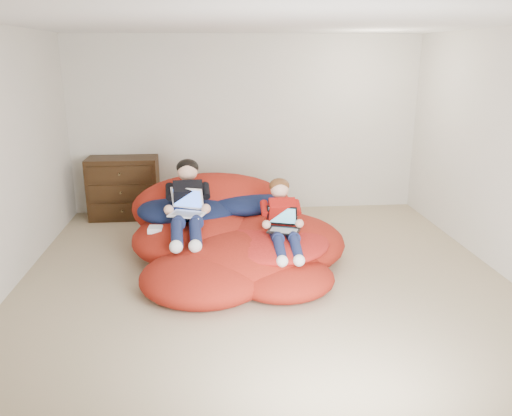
{
  "coord_description": "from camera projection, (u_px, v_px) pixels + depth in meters",
  "views": [
    {
      "loc": [
        -0.51,
        -4.67,
        2.21
      ],
      "look_at": [
        -0.06,
        0.24,
        0.7
      ],
      "focal_mm": 35.0,
      "sensor_mm": 36.0,
      "label": 1
    }
  ],
  "objects": [
    {
      "name": "room_shell",
      "position": [
        264.0,
        260.0,
        5.08
      ],
      "size": [
        5.1,
        5.1,
        2.77
      ],
      "color": "tan",
      "rests_on": "ground"
    },
    {
      "name": "dresser",
      "position": [
        124.0,
        188.0,
        7.0
      ],
      "size": [
        0.96,
        0.54,
        0.86
      ],
      "color": "black",
      "rests_on": "ground"
    },
    {
      "name": "beanbag_pile",
      "position": [
        231.0,
        237.0,
        5.57
      ],
      "size": [
        2.46,
        2.48,
        0.92
      ],
      "color": "#AD2113",
      "rests_on": "ground"
    },
    {
      "name": "cream_pillow",
      "position": [
        189.0,
        188.0,
        6.26
      ],
      "size": [
        0.39,
        0.25,
        0.25
      ],
      "primitive_type": "ellipsoid",
      "color": "white",
      "rests_on": "beanbag_pile"
    },
    {
      "name": "older_boy",
      "position": [
        187.0,
        200.0,
        5.47
      ],
      "size": [
        0.36,
        1.2,
        0.74
      ],
      "color": "black",
      "rests_on": "beanbag_pile"
    },
    {
      "name": "younger_boy",
      "position": [
        282.0,
        217.0,
        5.16
      ],
      "size": [
        0.29,
        1.0,
        0.65
      ],
      "color": "#9D130D",
      "rests_on": "beanbag_pile"
    },
    {
      "name": "laptop_white",
      "position": [
        187.0,
        207.0,
        5.39
      ],
      "size": [
        0.43,
        0.43,
        0.26
      ],
      "color": "white",
      "rests_on": "older_boy"
    },
    {
      "name": "laptop_black",
      "position": [
        283.0,
        224.0,
        5.11
      ],
      "size": [
        0.37,
        0.38,
        0.23
      ],
      "color": "black",
      "rests_on": "younger_boy"
    },
    {
      "name": "power_adapter",
      "position": [
        156.0,
        229.0,
        5.36
      ],
      "size": [
        0.16,
        0.16,
        0.06
      ],
      "primitive_type": "cube",
      "rotation": [
        0.0,
        0.0,
        -0.06
      ],
      "color": "white",
      "rests_on": "beanbag_pile"
    }
  ]
}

